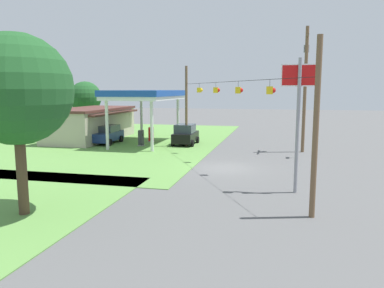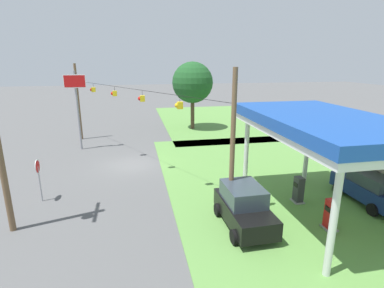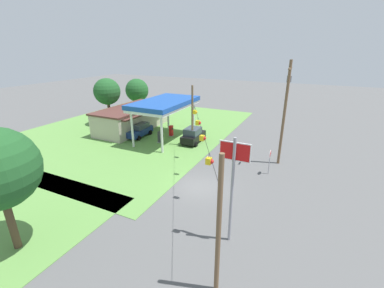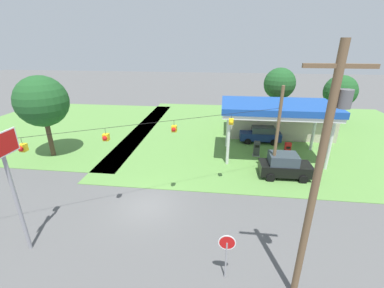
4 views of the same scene
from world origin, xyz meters
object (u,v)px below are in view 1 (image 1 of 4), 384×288
object	(u,v)px
gas_station_store	(91,124)
tree_west_verge	(16,90)
car_at_pumps_rear	(107,134)
stop_sign_overhead	(299,100)
utility_pole_main	(305,83)
tree_far_back	(85,97)
fuel_pump_far	(151,135)
tree_behind_station	(52,91)
gas_station_canopy	(146,96)
car_at_pumps_front	(185,134)
stop_sign_roadside	(299,135)
fuel_pump_near	(141,139)

from	to	relation	value
gas_station_store	tree_west_verge	xyz separation A→B (m)	(-23.01, -9.07, 3.62)
car_at_pumps_rear	stop_sign_overhead	size ratio (longest dim) A/B	0.64
utility_pole_main	tree_far_back	size ratio (longest dim) A/B	1.64
fuel_pump_far	tree_behind_station	size ratio (longest dim) A/B	0.21
gas_station_store	car_at_pumps_rear	xyz separation A→B (m)	(-2.36, -2.96, -0.78)
stop_sign_overhead	tree_west_verge	xyz separation A→B (m)	(-6.35, 11.54, 0.52)
gas_station_store	stop_sign_overhead	size ratio (longest dim) A/B	1.74
stop_sign_overhead	tree_far_back	size ratio (longest dim) A/B	1.08
utility_pole_main	tree_west_verge	world-z (taller)	utility_pole_main
stop_sign_overhead	tree_west_verge	bearing A→B (deg)	118.84
car_at_pumps_rear	tree_west_verge	size ratio (longest dim) A/B	0.57
gas_station_canopy	car_at_pumps_front	bearing A→B (deg)	-85.28
stop_sign_roadside	car_at_pumps_rear	bearing A→B (deg)	-101.89
car_at_pumps_rear	stop_sign_overhead	xyz separation A→B (m)	(-14.30, -17.66, 3.89)
gas_station_store	tree_behind_station	size ratio (longest dim) A/B	1.65
tree_behind_station	gas_station_canopy	bearing A→B (deg)	-101.42
gas_station_store	utility_pole_main	xyz separation A→B (m)	(-3.14, -21.72, 4.17)
gas_station_store	tree_far_back	bearing A→B (deg)	31.86
gas_station_store	tree_west_verge	distance (m)	25.00
utility_pole_main	tree_west_verge	xyz separation A→B (m)	(-19.87, 12.64, -0.54)
car_at_pumps_rear	gas_station_canopy	bearing A→B (deg)	97.69
gas_station_store	car_at_pumps_rear	distance (m)	3.86
fuel_pump_far	tree_behind_station	bearing A→B (deg)	85.41
gas_station_store	tree_far_back	size ratio (longest dim) A/B	1.87
stop_sign_roadside	gas_station_canopy	bearing A→B (deg)	-107.20
gas_station_canopy	tree_behind_station	distance (m)	12.10
car_at_pumps_rear	tree_far_back	size ratio (longest dim) A/B	0.69
car_at_pumps_front	tree_west_verge	bearing A→B (deg)	174.41
stop_sign_roadside	gas_station_store	bearing A→B (deg)	-106.30
fuel_pump_far	utility_pole_main	xyz separation A→B (m)	(-2.82, -14.83, 5.17)
car_at_pumps_front	fuel_pump_near	bearing A→B (deg)	113.24
tree_west_verge	stop_sign_roadside	bearing A→B (deg)	-35.83
tree_far_back	tree_west_verge	bearing A→B (deg)	-155.51
stop_sign_overhead	car_at_pumps_rear	bearing A→B (deg)	51.00
utility_pole_main	tree_far_back	world-z (taller)	utility_pole_main
car_at_pumps_front	stop_sign_roadside	world-z (taller)	stop_sign_roadside
car_at_pumps_front	utility_pole_main	bearing A→B (deg)	-99.83
stop_sign_overhead	tree_behind_station	world-z (taller)	tree_behind_station
tree_behind_station	tree_west_verge	xyz separation A→B (m)	(-23.64, -14.04, 0.12)
car_at_pumps_rear	tree_west_verge	bearing A→B (deg)	15.60
fuel_pump_far	car_at_pumps_front	world-z (taller)	car_at_pumps_front
gas_station_canopy	tree_behind_station	bearing A→B (deg)	78.58
fuel_pump_near	tree_west_verge	world-z (taller)	tree_west_verge
car_at_pumps_rear	tree_far_back	world-z (taller)	tree_far_back
gas_station_store	tree_west_verge	world-z (taller)	tree_west_verge
fuel_pump_far	car_at_pumps_front	xyz separation A→B (m)	(-1.12, -3.92, 0.30)
tree_west_verge	gas_station_canopy	bearing A→B (deg)	5.88
stop_sign_roadside	tree_far_back	size ratio (longest dim) A/B	0.39
stop_sign_roadside	tree_west_verge	distance (m)	21.03
fuel_pump_near	car_at_pumps_rear	world-z (taller)	car_at_pumps_rear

